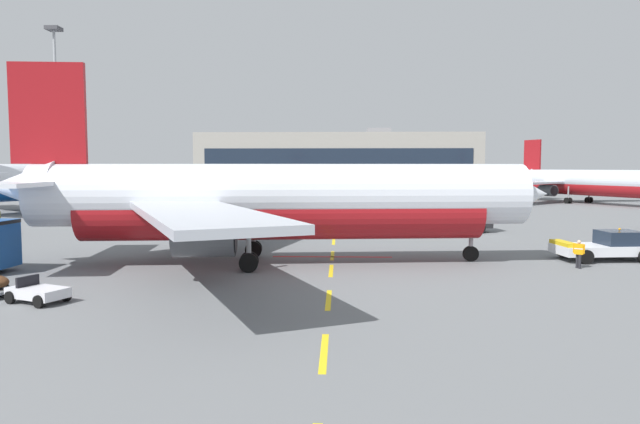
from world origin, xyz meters
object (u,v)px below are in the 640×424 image
object	(u,v)px
pushback_tug	(606,246)
apron_light_mast_near	(56,97)
airliner_far_center	(585,182)
ground_crew_worker	(579,252)
airliner_mid_left	(57,181)
catering_truck	(454,214)
airliner_foreground	(274,200)

from	to	relation	value
pushback_tug	apron_light_mast_near	bearing A→B (deg)	144.39
airliner_far_center	ground_crew_worker	xyz separation A→B (m)	(-26.22, -61.49, -2.60)
pushback_tug	apron_light_mast_near	distance (m)	70.15
airliner_far_center	apron_light_mast_near	world-z (taller)	apron_light_mast_near
airliner_mid_left	catering_truck	bearing A→B (deg)	-27.92
pushback_tug	apron_light_mast_near	size ratio (longest dim) A/B	0.25
airliner_far_center	apron_light_mast_near	size ratio (longest dim) A/B	1.21
pushback_tug	catering_truck	bearing A→B (deg)	113.05
airliner_far_center	ground_crew_worker	distance (m)	66.90
airliner_foreground	catering_truck	size ratio (longest dim) A/B	4.79
catering_truck	airliner_mid_left	bearing A→B (deg)	152.08
catering_truck	apron_light_mast_near	world-z (taller)	apron_light_mast_near
pushback_tug	airliner_mid_left	world-z (taller)	airliner_mid_left
pushback_tug	airliner_foreground	bearing A→B (deg)	-174.36
pushback_tug	ground_crew_worker	bearing A→B (deg)	-134.04
pushback_tug	catering_truck	world-z (taller)	catering_truck
airliner_foreground	airliner_far_center	world-z (taller)	airliner_foreground
airliner_foreground	catering_truck	distance (m)	23.16
pushback_tug	ground_crew_worker	xyz separation A→B (m)	(-3.06, -3.16, 0.06)
airliner_far_center	airliner_foreground	bearing A→B (deg)	-126.35
airliner_foreground	apron_light_mast_near	size ratio (longest dim) A/B	1.40
pushback_tug	ground_crew_worker	size ratio (longest dim) A/B	3.70
airliner_foreground	airliner_far_center	distance (m)	75.04
pushback_tug	airliner_mid_left	distance (m)	71.59
airliner_mid_left	catering_truck	xyz separation A→B (m)	(50.77, -26.91, -2.44)
airliner_foreground	apron_light_mast_near	world-z (taller)	apron_light_mast_near
airliner_mid_left	ground_crew_worker	xyz separation A→B (m)	(54.39, -45.76, -3.12)
airliner_foreground	airliner_far_center	size ratio (longest dim) A/B	1.15
pushback_tug	airliner_far_center	xyz separation A→B (m)	(23.16, 58.33, 2.66)
apron_light_mast_near	pushback_tug	bearing A→B (deg)	-35.61
apron_light_mast_near	airliner_foreground	bearing A→B (deg)	-50.66
airliner_far_center	apron_light_mast_near	bearing A→B (deg)	-166.90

